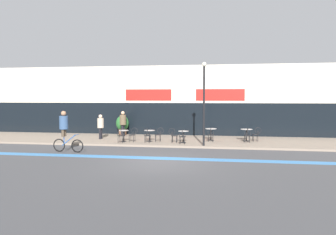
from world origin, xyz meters
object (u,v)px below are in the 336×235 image
Objects in this scene: cafe_chair_4_near at (247,134)px; pedestrian_far_end at (101,124)px; bistro_table_4 at (246,132)px; cafe_chair_1_near at (147,134)px; cafe_chair_0_side at (133,134)px; cafe_chair_4_side at (256,133)px; cafe_chair_1_side at (159,133)px; cyclist_0 at (65,128)px; cafe_chair_3_near at (211,134)px; bistro_table_0 at (124,134)px; bistro_table_3 at (211,132)px; cafe_chair_2_near at (182,136)px; cafe_chair_2_side at (173,134)px; bistro_table_1 at (149,133)px; bistro_table_2 at (183,134)px; pedestrian_near_end at (123,121)px; planter_pot at (122,124)px; lamp_post at (204,97)px; cafe_chair_0_near at (121,135)px.

cafe_chair_4_near is 0.54× the size of pedestrian_far_end.
cafe_chair_4_near is at bearing -89.44° from bistro_table_4.
cafe_chair_0_side is at bearing 76.01° from cafe_chair_1_near.
cafe_chair_4_side is (0.62, 0.63, 0.00)m from cafe_chair_4_near.
cafe_chair_1_side is 0.41× the size of cyclist_0.
bistro_table_0 is at bearing 96.95° from cafe_chair_3_near.
cafe_chair_1_near reaches higher than bistro_table_3.
cafe_chair_2_side is (-0.63, 0.62, 0.00)m from cafe_chair_2_near.
bistro_table_1 is 1.61m from cafe_chair_2_side.
bistro_table_4 is 4.76m from cafe_chair_2_side.
pedestrian_near_end is at bearing 149.27° from bistro_table_2.
bistro_table_3 is 9.22m from cyclist_0.
planter_pot is (-2.81, 3.92, 0.28)m from cafe_chair_1_near.
bistro_table_0 is at bearing 169.47° from lamp_post.
cafe_chair_4_side is (6.76, 1.13, 0.01)m from bistro_table_1.
cafe_chair_0_side is at bearing -48.41° from pedestrian_near_end.
cafe_chair_2_side is 4.62m from cafe_chair_4_near.
planter_pot reaches higher than bistro_table_1.
cafe_chair_1_side is at bearing 4.30° from cafe_chair_4_side.
cafe_chair_3_near reaches higher than bistro_table_2.
bistro_table_0 is 0.40× the size of pedestrian_near_end.
bistro_table_3 is at bearing 1.00° from pedestrian_near_end.
cafe_chair_0_near is at bearing 103.18° from cafe_chair_3_near.
lamp_post is 2.92× the size of pedestrian_far_end.
pedestrian_far_end reaches higher than cafe_chair_2_near.
bistro_table_4 reaches higher than bistro_table_3.
cafe_chair_0_side is 0.41× the size of cyclist_0.
cafe_chair_4_side is (7.73, 1.48, 0.00)m from cafe_chair_0_side.
pedestrian_near_end is at bearing -55.25° from cafe_chair_0_side.
cafe_chair_4_near is 0.89m from cafe_chair_4_side.
bistro_table_0 is at bearing -167.83° from bistro_table_1.
cafe_chair_2_side is 0.41× the size of cyclist_0.
bistro_table_1 is 6.23m from bistro_table_4.
planter_pot is (-6.68, 2.77, 0.28)m from cafe_chair_3_near.
lamp_post is 7.38m from pedestrian_near_end.
cafe_chair_4_side is 0.54× the size of pedestrian_far_end.
cafe_chair_3_near is at bearing 18.22° from cafe_chair_2_side.
cafe_chair_0_near is (-3.82, -0.69, -0.00)m from bistro_table_2.
bistro_table_3 is (1.65, 1.42, 0.04)m from bistro_table_2.
cyclist_0 is at bearing 133.68° from cafe_chair_1_near.
cafe_chair_0_near is 1.00× the size of cafe_chair_1_side.
cafe_chair_2_near and cafe_chair_4_near have the same top height.
cafe_chair_4_near is (7.74, 0.84, 0.01)m from bistro_table_0.
cafe_chair_3_near reaches higher than bistro_table_3.
planter_pot is (-8.94, 2.17, 0.24)m from bistro_table_4.
cafe_chair_1_near is at bearing -71.28° from cafe_chair_0_near.
cafe_chair_1_side is at bearing -59.74° from cafe_chair_0_near.
cafe_chair_4_near is at bearing 6.18° from bistro_table_0.
pedestrian_near_end is (-6.40, 1.40, 0.52)m from bistro_table_3.
pedestrian_near_end reaches higher than cafe_chair_3_near.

